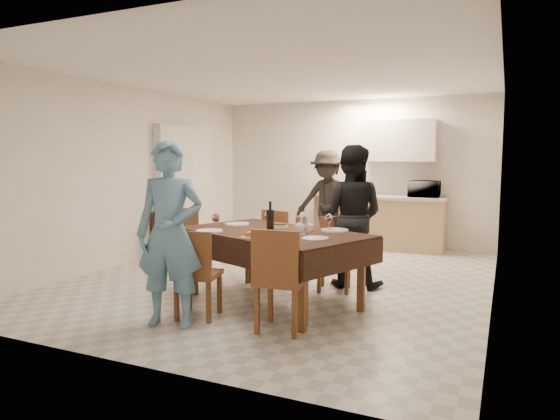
{
  "coord_description": "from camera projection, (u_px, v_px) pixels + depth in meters",
  "views": [
    {
      "loc": [
        2.59,
        -5.85,
        1.56
      ],
      "look_at": [
        0.06,
        -0.3,
        0.92
      ],
      "focal_mm": 32.0,
      "sensor_mm": 36.0,
      "label": 1
    }
  ],
  "objects": [
    {
      "name": "floor",
      "position": [
        285.0,
        278.0,
        6.53
      ],
      "size": [
        5.0,
        6.0,
        0.02
      ],
      "primitive_type": "cube",
      "color": "beige",
      "rests_on": "ground"
    },
    {
      "name": "ceiling",
      "position": [
        285.0,
        75.0,
        6.25
      ],
      "size": [
        5.0,
        6.0,
        0.02
      ],
      "primitive_type": "cube",
      "color": "white",
      "rests_on": "wall_back"
    },
    {
      "name": "wall_back",
      "position": [
        352.0,
        172.0,
        9.1
      ],
      "size": [
        5.0,
        0.02,
        2.6
      ],
      "primitive_type": "cube",
      "color": "silver",
      "rests_on": "floor"
    },
    {
      "name": "wall_front",
      "position": [
        120.0,
        194.0,
        3.67
      ],
      "size": [
        5.0,
        0.02,
        2.6
      ],
      "primitive_type": "cube",
      "color": "silver",
      "rests_on": "floor"
    },
    {
      "name": "wall_left",
      "position": [
        132.0,
        176.0,
        7.42
      ],
      "size": [
        0.02,
        6.0,
        2.6
      ],
      "primitive_type": "cube",
      "color": "silver",
      "rests_on": "floor"
    },
    {
      "name": "wall_right",
      "position": [
        497.0,
        182.0,
        5.36
      ],
      "size": [
        0.02,
        6.0,
        2.6
      ],
      "primitive_type": "cube",
      "color": "silver",
      "rests_on": "floor"
    },
    {
      "name": "stub_partition",
      "position": [
        184.0,
        188.0,
        8.5
      ],
      "size": [
        0.15,
        1.4,
        2.1
      ],
      "primitive_type": "cube",
      "color": "silver",
      "rests_on": "floor"
    },
    {
      "name": "kitchen_base_cabinet",
      "position": [
        379.0,
        223.0,
        8.66
      ],
      "size": [
        2.2,
        0.6,
        0.86
      ],
      "primitive_type": "cube",
      "color": "#A38262",
      "rests_on": "floor"
    },
    {
      "name": "kitchen_worktop",
      "position": [
        380.0,
        197.0,
        8.61
      ],
      "size": [
        2.24,
        0.64,
        0.05
      ],
      "primitive_type": "cube",
      "color": "#B2B1AC",
      "rests_on": "kitchen_base_cabinet"
    },
    {
      "name": "upper_cabinet",
      "position": [
        400.0,
        141.0,
        8.51
      ],
      "size": [
        1.2,
        0.34,
        0.7
      ],
      "primitive_type": "cube",
      "color": "silver",
      "rests_on": "wall_back"
    },
    {
      "name": "dining_table",
      "position": [
        272.0,
        235.0,
        5.33
      ],
      "size": [
        2.29,
        1.82,
        0.78
      ],
      "rotation": [
        0.0,
        0.0,
        -0.38
      ],
      "color": "black",
      "rests_on": "floor"
    },
    {
      "name": "chair_near_left",
      "position": [
        193.0,
        265.0,
        4.79
      ],
      "size": [
        0.48,
        0.48,
        0.48
      ],
      "rotation": [
        0.0,
        0.0,
        0.23
      ],
      "color": "brown",
      "rests_on": "floor"
    },
    {
      "name": "chair_near_right",
      "position": [
        278.0,
        270.0,
        4.4
      ],
      "size": [
        0.47,
        0.47,
        0.51
      ],
      "rotation": [
        0.0,
        0.0,
        0.1
      ],
      "color": "brown",
      "rests_on": "floor"
    },
    {
      "name": "chair_far_left",
      "position": [
        263.0,
        241.0,
        6.14
      ],
      "size": [
        0.49,
        0.49,
        0.48
      ],
      "rotation": [
        0.0,
        0.0,
        2.91
      ],
      "color": "brown",
      "rests_on": "floor"
    },
    {
      "name": "chair_far_right",
      "position": [
        332.0,
        248.0,
        5.77
      ],
      "size": [
        0.47,
        0.47,
        0.46
      ],
      "rotation": [
        0.0,
        0.0,
        3.36
      ],
      "color": "brown",
      "rests_on": "floor"
    },
    {
      "name": "console",
      "position": [
        175.0,
        232.0,
        8.1
      ],
      "size": [
        0.39,
        0.78,
        0.72
      ],
      "primitive_type": "cube",
      "color": "black",
      "rests_on": "floor"
    },
    {
      "name": "water_jug",
      "position": [
        175.0,
        198.0,
        8.04
      ],
      "size": [
        0.27,
        0.27,
        0.4
      ],
      "primitive_type": "cylinder",
      "color": "#428ED4",
      "rests_on": "console"
    },
    {
      "name": "wine_bottle",
      "position": [
        270.0,
        216.0,
        5.38
      ],
      "size": [
        0.08,
        0.08,
        0.32
      ],
      "primitive_type": null,
      "color": "black",
      "rests_on": "dining_table"
    },
    {
      "name": "water_pitcher",
      "position": [
        301.0,
        225.0,
        5.13
      ],
      "size": [
        0.12,
        0.12,
        0.18
      ],
      "primitive_type": "cylinder",
      "color": "white",
      "rests_on": "dining_table"
    },
    {
      "name": "savoury_tart",
      "position": [
        265.0,
        234.0,
        4.94
      ],
      "size": [
        0.42,
        0.33,
        0.05
      ],
      "primitive_type": "cube",
      "rotation": [
        0.0,
        0.0,
        -0.08
      ],
      "color": "#C7803A",
      "rests_on": "dining_table"
    },
    {
      "name": "salad_bowl",
      "position": [
        305.0,
        228.0,
        5.36
      ],
      "size": [
        0.17,
        0.17,
        0.07
      ],
      "primitive_type": "cylinder",
      "color": "white",
      "rests_on": "dining_table"
    },
    {
      "name": "mushroom_dish",
      "position": [
        279.0,
        226.0,
        5.6
      ],
      "size": [
        0.19,
        0.19,
        0.03
      ],
      "primitive_type": "cylinder",
      "color": "white",
      "rests_on": "dining_table"
    },
    {
      "name": "wine_glass_a",
      "position": [
        216.0,
        222.0,
        5.32
      ],
      "size": [
        0.09,
        0.09,
        0.19
      ],
      "primitive_type": null,
      "color": "white",
      "rests_on": "dining_table"
    },
    {
      "name": "wine_glass_b",
      "position": [
        329.0,
        222.0,
        5.32
      ],
      "size": [
        0.09,
        0.09,
        0.19
      ],
      "primitive_type": null,
      "color": "white",
      "rests_on": "dining_table"
    },
    {
      "name": "wine_glass_c",
      "position": [
        268.0,
        219.0,
        5.67
      ],
      "size": [
        0.08,
        0.08,
        0.18
      ],
      "primitive_type": null,
      "color": "white",
      "rests_on": "dining_table"
    },
    {
      "name": "plate_near_left",
      "position": [
        210.0,
        231.0,
        5.3
      ],
      "size": [
        0.28,
        0.28,
        0.02
      ],
      "primitive_type": "cylinder",
      "color": "white",
      "rests_on": "dining_table"
    },
    {
      "name": "plate_near_right",
      "position": [
        315.0,
        238.0,
        4.81
      ],
      "size": [
        0.26,
        0.26,
        0.01
      ],
      "primitive_type": "cylinder",
      "color": "white",
      "rests_on": "dining_table"
    },
    {
      "name": "plate_far_left",
      "position": [
        237.0,
        224.0,
        5.85
      ],
      "size": [
        0.29,
        0.29,
        0.02
      ],
      "primitive_type": "cylinder",
      "color": "white",
      "rests_on": "dining_table"
    },
    {
      "name": "plate_far_right",
      "position": [
        335.0,
        230.0,
        5.35
      ],
      "size": [
        0.29,
        0.29,
        0.02
      ],
      "primitive_type": "cylinder",
      "color": "white",
      "rests_on": "dining_table"
    },
    {
      "name": "microwave",
      "position": [
        424.0,
        189.0,
        8.29
      ],
      "size": [
        0.49,
        0.33,
        0.27
      ],
      "primitive_type": "imported",
      "rotation": [
        0.0,
        0.0,
        3.14
      ],
      "color": "silver",
      "rests_on": "kitchen_worktop"
    },
    {
      "name": "person_near",
      "position": [
        170.0,
        234.0,
        4.6
      ],
      "size": [
        0.72,
        0.58,
        1.73
      ],
      "primitive_type": "imported",
      "rotation": [
        0.0,
        0.0,
        0.3
      ],
      "color": "#598BB4",
      "rests_on": "floor"
    },
    {
      "name": "person_far",
      "position": [
        350.0,
        216.0,
        6.04
      ],
      "size": [
        0.87,
        0.7,
        1.72
      ],
      "primitive_type": "imported",
      "rotation": [
        0.0,
        0.0,
        3.2
      ],
      "color": "black",
      "rests_on": "floor"
    },
    {
      "name": "person_kitchen",
      "position": [
        327.0,
        200.0,
        8.54
      ],
      "size": [
        1.09,
        0.63,
        1.69
      ],
      "primitive_type": "imported",
      "color": "black",
      "rests_on": "floor"
    }
  ]
}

